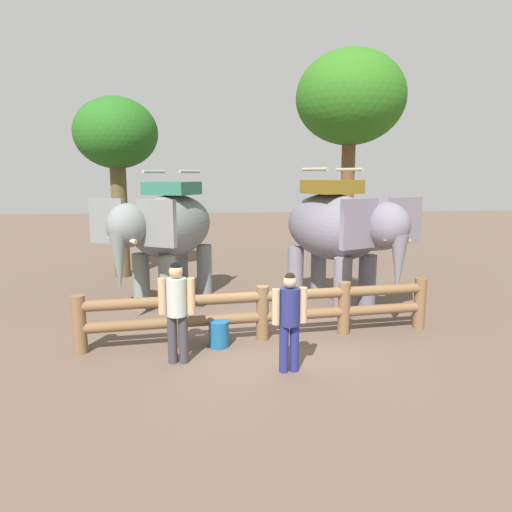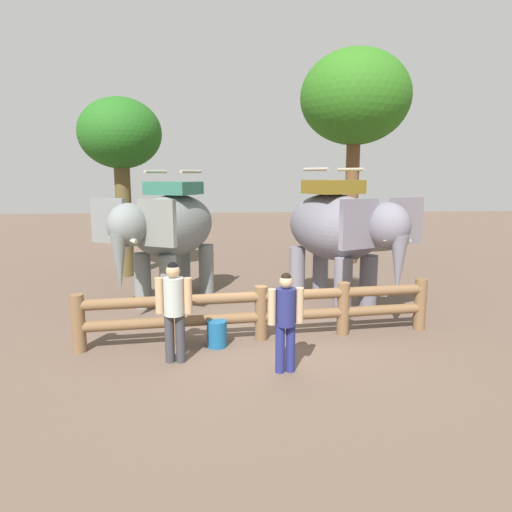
# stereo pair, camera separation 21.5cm
# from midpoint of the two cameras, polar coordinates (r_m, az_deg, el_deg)

# --- Properties ---
(ground_plane) EXTENTS (60.00, 60.00, 0.00)m
(ground_plane) POSITION_cam_midpoint_polar(r_m,az_deg,el_deg) (9.20, 1.20, -9.87)
(ground_plane) COLOR brown
(log_fence) EXTENTS (6.81, 0.99, 1.05)m
(log_fence) POSITION_cam_midpoint_polar(r_m,az_deg,el_deg) (8.84, 1.32, -6.57)
(log_fence) COLOR brown
(log_fence) RESTS_ON ground
(elephant_near_left) EXTENTS (3.00, 3.79, 3.23)m
(elephant_near_left) POSITION_cam_midpoint_polar(r_m,az_deg,el_deg) (11.35, -10.13, 3.23)
(elephant_near_left) COLOR slate
(elephant_near_left) RESTS_ON ground
(elephant_center) EXTENTS (2.95, 3.88, 3.28)m
(elephant_center) POSITION_cam_midpoint_polar(r_m,az_deg,el_deg) (10.90, 10.74, 3.09)
(elephant_center) COLOR slate
(elephant_center) RESTS_ON ground
(tourist_woman_in_black) EXTENTS (0.61, 0.36, 1.72)m
(tourist_woman_in_black) POSITION_cam_midpoint_polar(r_m,az_deg,el_deg) (7.80, -9.30, -5.98)
(tourist_woman_in_black) COLOR #38363D
(tourist_woman_in_black) RESTS_ON ground
(tourist_man_in_blue) EXTENTS (0.57, 0.36, 1.63)m
(tourist_man_in_blue) POSITION_cam_midpoint_polar(r_m,az_deg,el_deg) (7.36, 4.53, -7.31)
(tourist_man_in_blue) COLOR navy
(tourist_man_in_blue) RESTS_ON ground
(tree_far_left) EXTENTS (3.72, 3.72, 7.29)m
(tree_far_left) POSITION_cam_midpoint_polar(r_m,az_deg,el_deg) (16.90, 12.50, 18.31)
(tree_far_left) COLOR brown
(tree_far_left) RESTS_ON ground
(tree_back_center) EXTENTS (2.45, 2.45, 5.39)m
(tree_back_center) POSITION_cam_midpoint_polar(r_m,az_deg,el_deg) (14.76, -15.98, 13.77)
(tree_back_center) COLOR brown
(tree_back_center) RESTS_ON ground
(feed_bucket) EXTENTS (0.37, 0.37, 0.49)m
(feed_bucket) POSITION_cam_midpoint_polar(r_m,az_deg,el_deg) (8.63, -4.13, -9.53)
(feed_bucket) COLOR #19598C
(feed_bucket) RESTS_ON ground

